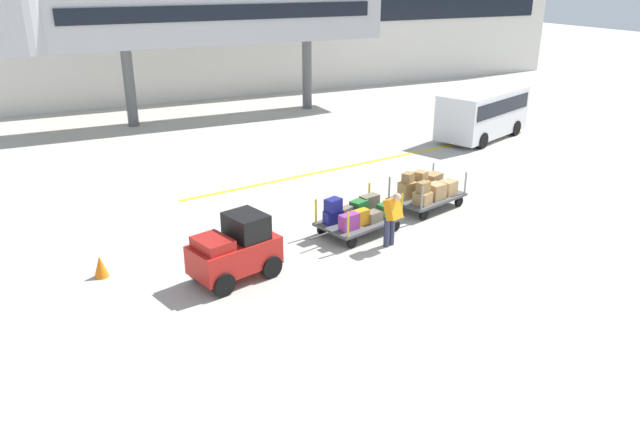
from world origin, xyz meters
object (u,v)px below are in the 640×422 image
Objects in this scene: baggage_handler at (392,216)px; safety_cone_near at (101,266)px; baggage_cart_lead at (358,215)px; baggage_cart_middle at (427,190)px; baggage_tug at (236,250)px; shuttle_van at (483,111)px.

baggage_handler is 7.48m from safety_cone_near.
baggage_cart_middle reaches higher than baggage_cart_lead.
baggage_tug is 0.75× the size of baggage_cart_middle.
baggage_cart_middle is 1.97× the size of baggage_handler.
shuttle_van is at bearing 40.17° from baggage_cart_middle.
baggage_cart_middle is (6.87, 1.93, -0.18)m from baggage_tug.
shuttle_van reaches higher than baggage_cart_lead.
shuttle_van is at bearing 29.64° from baggage_tug.
baggage_tug is at bearing -164.11° from baggage_cart_lead.
shuttle_van reaches higher than baggage_cart_middle.
baggage_handler is 12.65m from shuttle_van.
baggage_cart_middle is 3.23m from baggage_handler.
safety_cone_near is (-6.94, 0.37, -0.25)m from baggage_cart_lead.
baggage_handler reaches higher than safety_cone_near.
baggage_cart_lead is 12.23m from shuttle_van.
baggage_tug is 4.34m from baggage_handler.
shuttle_van is (14.08, 8.01, 0.48)m from baggage_tug.
baggage_tug is 16.21m from shuttle_van.
baggage_handler is at bearing -73.39° from baggage_cart_lead.
baggage_tug is at bearing -150.36° from shuttle_van.
shuttle_van is at bearing 20.91° from safety_cone_near.
shuttle_van is at bearing 34.27° from baggage_cart_lead.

